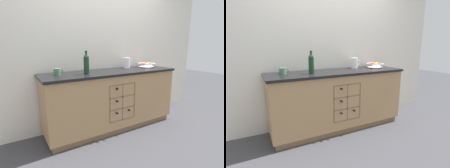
{
  "view_description": "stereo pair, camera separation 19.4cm",
  "coord_description": "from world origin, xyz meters",
  "views": [
    {
      "loc": [
        -1.37,
        -2.24,
        1.31
      ],
      "look_at": [
        0.0,
        0.0,
        0.72
      ],
      "focal_mm": 28.0,
      "sensor_mm": 36.0,
      "label": 1
    },
    {
      "loc": [
        -1.21,
        -2.34,
        1.31
      ],
      "look_at": [
        0.0,
        0.0,
        0.72
      ],
      "focal_mm": 28.0,
      "sensor_mm": 36.0,
      "label": 2
    }
  ],
  "objects": [
    {
      "name": "ground_plane",
      "position": [
        0.0,
        0.0,
        0.0
      ],
      "size": [
        14.0,
        14.0,
        0.0
      ],
      "primitive_type": "plane",
      "color": "#424247"
    },
    {
      "name": "back_wall",
      "position": [
        0.0,
        0.35,
        1.27
      ],
      "size": [
        4.47,
        0.06,
        2.55
      ],
      "primitive_type": "cube",
      "color": "silver",
      "rests_on": "ground_plane"
    },
    {
      "name": "kitchen_island",
      "position": [
        -0.0,
        -0.0,
        0.47
      ],
      "size": [
        2.11,
        0.62,
        0.92
      ],
      "color": "brown",
      "rests_on": "ground_plane"
    },
    {
      "name": "fruit_bowl",
      "position": [
        0.77,
        0.09,
        0.96
      ],
      "size": [
        0.3,
        0.3,
        0.09
      ],
      "color": "silver",
      "rests_on": "kitchen_island"
    },
    {
      "name": "white_pitcher",
      "position": [
        0.4,
        0.16,
        1.01
      ],
      "size": [
        0.18,
        0.12,
        0.17
      ],
      "color": "white",
      "rests_on": "kitchen_island"
    },
    {
      "name": "ceramic_mug",
      "position": [
        -0.8,
        0.06,
        0.96
      ],
      "size": [
        0.12,
        0.09,
        0.09
      ],
      "color": "#4C7A56",
      "rests_on": "kitchen_island"
    },
    {
      "name": "standing_wine_bottle",
      "position": [
        -0.44,
        -0.05,
        1.06
      ],
      "size": [
        0.08,
        0.08,
        0.31
      ],
      "color": "#19381E",
      "rests_on": "kitchen_island"
    }
  ]
}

